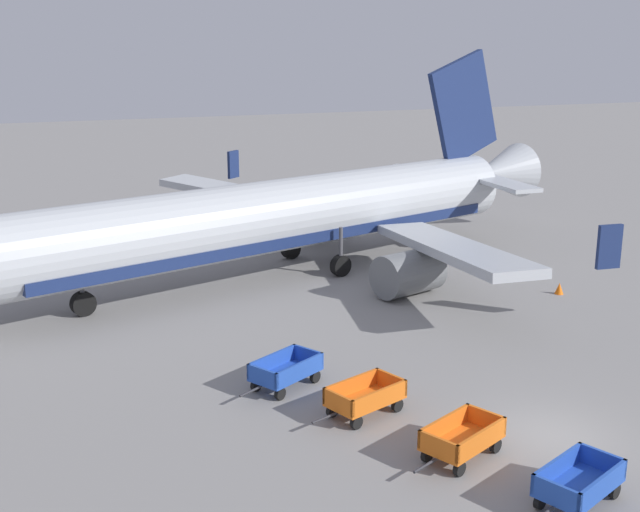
# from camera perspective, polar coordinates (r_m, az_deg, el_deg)

# --- Properties ---
(ground_plane) EXTENTS (220.00, 220.00, 0.00)m
(ground_plane) POSITION_cam_1_polar(r_m,az_deg,el_deg) (26.73, 15.91, -12.05)
(ground_plane) COLOR gray
(airplane) EXTENTS (36.92, 29.97, 11.34)m
(airplane) POSITION_cam_1_polar(r_m,az_deg,el_deg) (42.27, -1.95, 2.89)
(airplane) COLOR #B2B7BC
(airplane) RESTS_ON ground
(baggage_cart_second_in_row) EXTENTS (3.55, 2.28, 1.07)m
(baggage_cart_second_in_row) POSITION_cam_1_polar(r_m,az_deg,el_deg) (23.17, 17.71, -14.95)
(baggage_cart_second_in_row) COLOR #234CB2
(baggage_cart_second_in_row) RESTS_ON ground
(baggage_cart_third_in_row) EXTENTS (3.53, 2.32, 1.07)m
(baggage_cart_third_in_row) POSITION_cam_1_polar(r_m,az_deg,el_deg) (24.65, 9.95, -12.51)
(baggage_cart_third_in_row) COLOR orange
(baggage_cart_third_in_row) RESTS_ON ground
(baggage_cart_fourth_in_row) EXTENTS (3.58, 2.19, 1.07)m
(baggage_cart_fourth_in_row) POSITION_cam_1_polar(r_m,az_deg,el_deg) (26.88, 3.18, -9.88)
(baggage_cart_fourth_in_row) COLOR orange
(baggage_cart_fourth_in_row) RESTS_ON ground
(baggage_cart_far_end) EXTENTS (3.45, 2.45, 1.07)m
(baggage_cart_far_end) POSITION_cam_1_polar(r_m,az_deg,el_deg) (28.86, -2.43, -8.06)
(baggage_cart_far_end) COLOR #234CB2
(baggage_cart_far_end) RESTS_ON ground
(traffic_cone_near_plane) EXTENTS (0.42, 0.42, 0.56)m
(traffic_cone_near_plane) POSITION_cam_1_polar(r_m,az_deg,el_deg) (40.80, 16.46, -2.19)
(traffic_cone_near_plane) COLOR orange
(traffic_cone_near_plane) RESTS_ON ground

